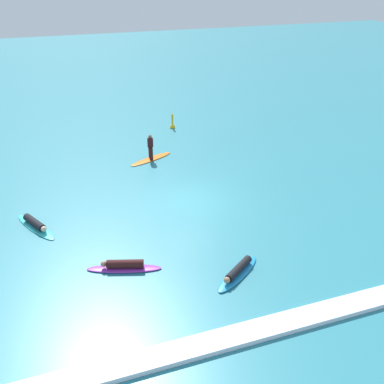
{
  "coord_description": "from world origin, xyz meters",
  "views": [
    {
      "loc": [
        -6.99,
        -19.47,
        11.04
      ],
      "look_at": [
        0.0,
        0.0,
        0.5
      ],
      "focal_mm": 43.0,
      "sensor_mm": 36.0,
      "label": 1
    }
  ],
  "objects_px": {
    "surfer_on_orange_board": "(151,153)",
    "marker_buoy": "(172,125)",
    "surfer_on_purple_board": "(124,266)",
    "surfer_on_blue_board": "(238,272)",
    "surfer_on_teal_board": "(35,225)"
  },
  "relations": [
    {
      "from": "surfer_on_blue_board",
      "to": "marker_buoy",
      "type": "xyz_separation_m",
      "value": [
        2.86,
        17.48,
        0.05
      ]
    },
    {
      "from": "marker_buoy",
      "to": "surfer_on_purple_board",
      "type": "bearing_deg",
      "value": -114.05
    },
    {
      "from": "surfer_on_blue_board",
      "to": "surfer_on_orange_board",
      "type": "bearing_deg",
      "value": -125.17
    },
    {
      "from": "surfer_on_purple_board",
      "to": "surfer_on_teal_board",
      "type": "bearing_deg",
      "value": -36.98
    },
    {
      "from": "surfer_on_purple_board",
      "to": "marker_buoy",
      "type": "bearing_deg",
      "value": -95.87
    },
    {
      "from": "surfer_on_orange_board",
      "to": "marker_buoy",
      "type": "bearing_deg",
      "value": -145.26
    },
    {
      "from": "surfer_on_orange_board",
      "to": "surfer_on_purple_board",
      "type": "relative_size",
      "value": 1.03
    },
    {
      "from": "surfer_on_blue_board",
      "to": "surfer_on_purple_board",
      "type": "bearing_deg",
      "value": -60.01
    },
    {
      "from": "surfer_on_purple_board",
      "to": "surfer_on_blue_board",
      "type": "relative_size",
      "value": 1.14
    },
    {
      "from": "surfer_on_purple_board",
      "to": "marker_buoy",
      "type": "xyz_separation_m",
      "value": [
        6.98,
        15.64,
        0.04
      ]
    },
    {
      "from": "surfer_on_orange_board",
      "to": "marker_buoy",
      "type": "height_order",
      "value": "surfer_on_orange_board"
    },
    {
      "from": "surfer_on_orange_board",
      "to": "surfer_on_blue_board",
      "type": "distance_m",
      "value": 12.33
    },
    {
      "from": "surfer_on_orange_board",
      "to": "surfer_on_blue_board",
      "type": "height_order",
      "value": "surfer_on_orange_board"
    },
    {
      "from": "surfer_on_purple_board",
      "to": "surfer_on_blue_board",
      "type": "distance_m",
      "value": 4.51
    },
    {
      "from": "surfer_on_teal_board",
      "to": "marker_buoy",
      "type": "relative_size",
      "value": 2.66
    }
  ]
}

